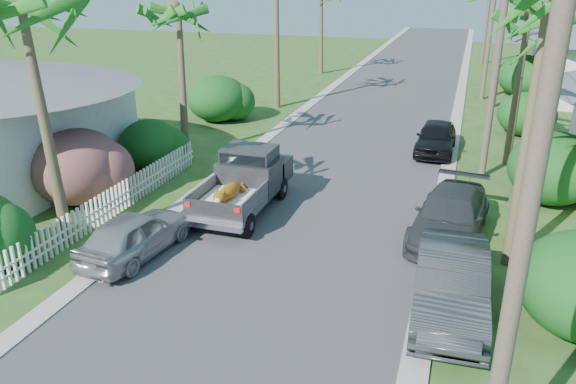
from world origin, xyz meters
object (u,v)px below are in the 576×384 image
(parked_car_rn, at_px, (451,284))
(parked_car_rm, at_px, (450,216))
(palm_r_b, at_px, (529,16))
(utility_pole_b, at_px, (497,58))
(utility_pole_a, at_px, (527,220))
(pickup_truck, at_px, (247,179))
(parked_car_rf, at_px, (436,138))
(parked_car_ln, at_px, (135,235))
(utility_pole_d, at_px, (488,9))
(utility_pole_c, at_px, (491,24))
(palm_l_b, at_px, (177,9))

(parked_car_rn, distance_m, parked_car_rm, 4.18)
(palm_r_b, bearing_deg, utility_pole_b, -116.57)
(parked_car_rm, height_order, utility_pole_a, utility_pole_a)
(parked_car_rn, bearing_deg, utility_pole_b, 83.69)
(pickup_truck, height_order, parked_car_rm, pickup_truck)
(parked_car_rf, xyz_separation_m, utility_pole_a, (2.00, -17.65, 3.91))
(parked_car_ln, relative_size, palm_r_b, 0.54)
(parked_car_rn, distance_m, parked_car_ln, 8.61)
(utility_pole_b, height_order, utility_pole_d, same)
(pickup_truck, bearing_deg, palm_r_b, 41.34)
(utility_pole_a, xyz_separation_m, utility_pole_b, (0.00, 15.00, 0.00))
(pickup_truck, height_order, utility_pole_c, utility_pole_c)
(parked_car_ln, bearing_deg, palm_r_b, -124.58)
(palm_r_b, height_order, utility_pole_c, utility_pole_c)
(parked_car_rm, xyz_separation_m, utility_pole_c, (0.98, 20.98, 3.91))
(pickup_truck, xyz_separation_m, parked_car_rm, (6.71, -0.34, -0.32))
(utility_pole_a, distance_m, utility_pole_c, 30.00)
(pickup_truck, height_order, parked_car_ln, pickup_truck)
(parked_car_ln, bearing_deg, utility_pole_c, -104.19)
(palm_l_b, bearing_deg, utility_pole_a, -48.47)
(pickup_truck, distance_m, utility_pole_b, 10.18)
(utility_pole_b, bearing_deg, utility_pole_d, 90.00)
(parked_car_rn, relative_size, utility_pole_b, 0.52)
(utility_pole_a, xyz_separation_m, utility_pole_d, (0.00, 45.00, 0.00))
(parked_car_rm, height_order, utility_pole_b, utility_pole_b)
(parked_car_ln, bearing_deg, utility_pole_a, 158.05)
(pickup_truck, bearing_deg, utility_pole_d, 77.83)
(utility_pole_a, height_order, utility_pole_b, same)
(parked_car_ln, distance_m, utility_pole_d, 41.21)
(palm_r_b, bearing_deg, utility_pole_c, 94.40)
(parked_car_rf, distance_m, utility_pole_b, 5.13)
(parked_car_rm, relative_size, utility_pole_c, 0.53)
(parked_car_rn, bearing_deg, parked_car_rf, 93.51)
(parked_car_rm, xyz_separation_m, palm_l_b, (-11.42, 4.98, 5.45))
(palm_r_b, xyz_separation_m, utility_pole_a, (-1.00, -17.00, -1.35))
(pickup_truck, xyz_separation_m, utility_pole_c, (7.68, 20.64, 3.59))
(pickup_truck, bearing_deg, utility_pole_a, -50.63)
(palm_r_b, bearing_deg, utility_pole_a, -93.37)
(parked_car_rm, relative_size, palm_l_b, 0.64)
(utility_pole_b, xyz_separation_m, utility_pole_c, (0.00, 15.00, 0.00))
(parked_car_rn, relative_size, palm_l_b, 0.63)
(utility_pole_a, distance_m, utility_pole_b, 15.00)
(parked_car_rn, xyz_separation_m, parked_car_ln, (-8.61, 0.21, -0.11))
(utility_pole_b, bearing_deg, palm_r_b, 63.43)
(parked_car_ln, distance_m, palm_l_b, 10.92)
(utility_pole_a, height_order, utility_pole_d, same)
(palm_l_b, xyz_separation_m, utility_pole_c, (12.40, 16.00, -1.55))
(utility_pole_a, bearing_deg, palm_l_b, 131.53)
(parked_car_rf, xyz_separation_m, utility_pole_b, (2.00, -2.65, 3.91))
(parked_car_ln, height_order, utility_pole_c, utility_pole_c)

